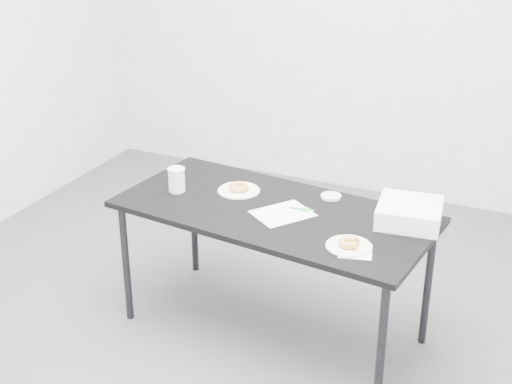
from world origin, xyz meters
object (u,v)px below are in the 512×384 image
at_px(pen, 302,209).
at_px(bakery_box, 409,213).
at_px(plate_far, 239,191).
at_px(donut_far, 239,187).
at_px(plate_near, 349,246).
at_px(donut_near, 349,242).
at_px(coffee_cup, 177,180).
at_px(table, 273,219).
at_px(scorecard, 283,213).

height_order(pen, bakery_box, bakery_box).
height_order(plate_far, donut_far, donut_far).
xyz_separation_m(plate_near, bakery_box, (0.18, 0.34, 0.04)).
distance_m(donut_near, plate_far, 0.77).
bearing_deg(plate_far, coffee_cup, -155.62).
distance_m(pen, coffee_cup, 0.66).
xyz_separation_m(donut_near, plate_far, (-0.69, 0.34, -0.02)).
distance_m(pen, plate_far, 0.38).
relative_size(pen, coffee_cup, 0.98).
bearing_deg(donut_far, bakery_box, 0.12).
xyz_separation_m(table, donut_far, (-0.24, 0.13, 0.07)).
relative_size(table, scorecard, 6.01).
relative_size(table, plate_far, 7.38).
distance_m(scorecard, donut_near, 0.43).
xyz_separation_m(scorecard, coffee_cup, (-0.59, 0.02, 0.06)).
bearing_deg(donut_far, coffee_cup, -155.62).
height_order(plate_near, donut_near, donut_near).
distance_m(plate_far, bakery_box, 0.87).
bearing_deg(plate_far, table, -27.28).
height_order(plate_near, donut_far, donut_far).
distance_m(plate_near, plate_far, 0.77).
relative_size(table, bakery_box, 5.58).
relative_size(scorecard, pen, 2.15).
xyz_separation_m(plate_far, bakery_box, (0.87, 0.00, 0.04)).
relative_size(plate_near, bakery_box, 0.71).
bearing_deg(coffee_cup, table, 0.35).
bearing_deg(coffee_cup, donut_far, 24.38).
xyz_separation_m(plate_far, coffee_cup, (-0.28, -0.13, 0.06)).
relative_size(donut_near, bakery_box, 0.33).
height_order(donut_far, bakery_box, bakery_box).
height_order(scorecard, donut_far, donut_far).
relative_size(donut_near, plate_far, 0.44).
height_order(donut_near, donut_far, same).
distance_m(plate_far, coffee_cup, 0.32).
xyz_separation_m(donut_near, donut_far, (-0.69, 0.34, -0.00)).
distance_m(donut_far, bakery_box, 0.87).
height_order(donut_far, coffee_cup, coffee_cup).
height_order(donut_near, plate_far, donut_near).
xyz_separation_m(scorecard, plate_near, (0.39, -0.19, 0.00)).
bearing_deg(plate_far, plate_near, -26.44).
xyz_separation_m(donut_near, coffee_cup, (-0.97, 0.21, 0.04)).
relative_size(donut_near, donut_far, 0.94).
distance_m(scorecard, coffee_cup, 0.59).
xyz_separation_m(scorecard, donut_far, (-0.30, 0.15, 0.02)).
bearing_deg(scorecard, coffee_cup, -146.61).
height_order(plate_near, bakery_box, bakery_box).
bearing_deg(plate_far, pen, -12.12).
bearing_deg(plate_near, table, 154.03).
bearing_deg(pen, bakery_box, 2.00).
bearing_deg(donut_near, plate_far, 153.56).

